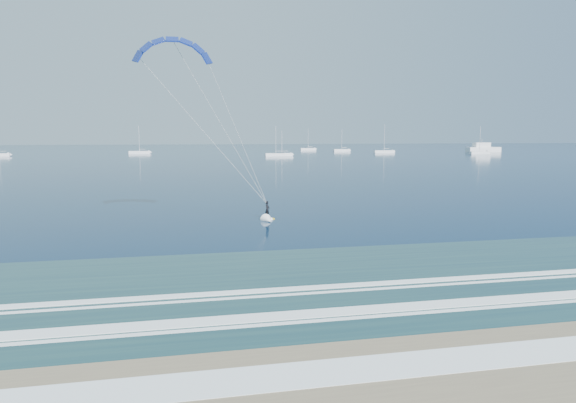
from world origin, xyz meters
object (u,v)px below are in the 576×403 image
Objects in this scene: sailboat_2 at (140,152)px; sailboat_8 at (282,154)px; kitesurfer_rig at (222,126)px; motor_yacht at (483,148)px; sailboat_7 at (342,150)px; sailboat_3 at (276,155)px; sailboat_4 at (308,149)px; sailboat_5 at (384,151)px; sailboat_6 at (479,153)px.

sailboat_2 is 1.25× the size of sailboat_8.
motor_yacht is (140.98, 178.90, -7.29)m from kitesurfer_rig.
kitesurfer_rig reaches higher than sailboat_7.
sailboat_3 is 1.01× the size of sailboat_4.
sailboat_8 is (-29.20, -73.53, -0.02)m from sailboat_4.
kitesurfer_rig is 235.76m from sailboat_4.
sailboat_2 is (-162.46, 12.86, -1.13)m from motor_yacht.
sailboat_3 is at bearing -154.76° from sailboat_5.
sailboat_8 is (-40.53, -48.94, -0.02)m from sailboat_7.
sailboat_2 is 93.20m from sailboat_4.
motor_yacht is at bearing 54.55° from sailboat_6.
kitesurfer_rig is at bearing -106.02° from sailboat_4.
sailboat_4 is (31.79, 74.40, -0.00)m from sailboat_3.
sailboat_4 is 92.26m from sailboat_6.
sailboat_7 is (11.33, -24.59, -0.01)m from sailboat_4.
sailboat_6 is at bearing -32.52° from sailboat_5.
sailboat_7 is (97.83, 10.10, -0.01)m from sailboat_2.
sailboat_3 reaches higher than sailboat_4.
sailboat_3 is 1.06× the size of sailboat_7.
sailboat_2 is 1.11× the size of sailboat_7.
sailboat_6 is (146.28, -35.59, -0.00)m from sailboat_2.
sailboat_7 is (-13.24, 23.24, -0.02)m from sailboat_5.
sailboat_4 is 79.11m from sailboat_8.
sailboat_6 is (124.80, 156.18, -8.43)m from kitesurfer_rig.
sailboat_8 is (57.31, -38.84, -0.03)m from sailboat_2.
sailboat_5 is (-51.38, -0.28, -1.13)m from motor_yacht.
sailboat_4 is 0.89× the size of sailboat_5.
sailboat_3 reaches higher than sailboat_7.
sailboat_6 reaches higher than sailboat_4.
sailboat_7 is (43.12, 49.81, -0.01)m from sailboat_3.
motor_yacht is at bearing -4.53° from sailboat_2.
motor_yacht is 1.43× the size of sailboat_4.
kitesurfer_rig is 1.49× the size of sailboat_3.
sailboat_8 is at bearing -34.13° from sailboat_2.
sailboat_7 is at bearing 136.68° from sailboat_6.
sailboat_4 is 1.17× the size of sailboat_8.
kitesurfer_rig is at bearing -128.24° from motor_yacht.
sailboat_5 reaches higher than motor_yacht.
motor_yacht is 51.40m from sailboat_5.
kitesurfer_rig is 193.15m from sailboat_2.
kitesurfer_rig is at bearing -103.18° from sailboat_8.
sailboat_2 is 0.94× the size of sailboat_5.
motor_yacht is at bearing 13.99° from sailboat_3.
sailboat_2 reaches higher than sailboat_7.
sailboat_6 reaches higher than motor_yacht.
sailboat_2 is 98.35m from sailboat_7.
kitesurfer_rig is at bearing -83.61° from sailboat_2.
motor_yacht is 1.41× the size of sailboat_3.
sailboat_5 is at bearing -62.81° from sailboat_4.
sailboat_3 is 65.89m from sailboat_7.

